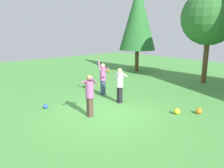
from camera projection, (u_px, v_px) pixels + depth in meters
name	position (u px, v px, depth m)	size (l,w,h in m)	color
ground_plane	(102.00, 114.00, 9.87)	(40.00, 40.00, 0.00)	#4C9342
person_thrower	(103.00, 76.00, 12.61)	(0.62, 0.61, 1.94)	#38476B
person_catcher	(120.00, 82.00, 11.20)	(0.62, 0.53, 1.74)	black
person_bystander	(90.00, 92.00, 9.38)	(0.72, 0.75, 1.76)	#4C382D
frisbee	(108.00, 72.00, 11.92)	(0.36, 0.37, 0.15)	orange
ball_yellow	(177.00, 111.00, 9.82)	(0.27, 0.27, 0.27)	yellow
ball_orange	(199.00, 111.00, 9.89)	(0.26, 0.26, 0.26)	orange
ball_blue	(46.00, 106.00, 10.55)	(0.22, 0.22, 0.22)	blue
tree_center	(209.00, 17.00, 14.68)	(3.58, 3.58, 6.12)	brown
tree_far_left	(138.00, 17.00, 19.10)	(3.06, 3.06, 7.31)	brown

